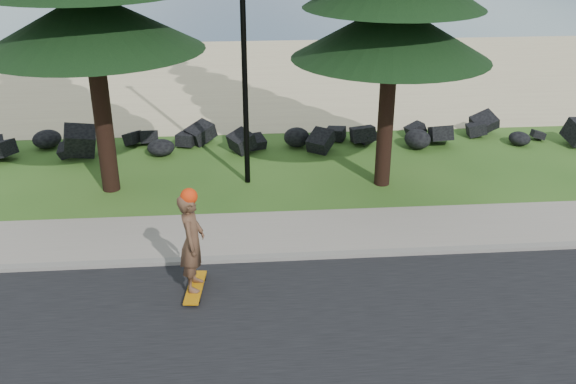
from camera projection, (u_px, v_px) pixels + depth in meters
name	position (u px, v px, depth m)	size (l,w,h in m)	color
ground	(251.00, 240.00, 14.01)	(160.00, 160.00, 0.00)	#2E5A1C
road	(259.00, 378.00, 9.92)	(160.00, 7.00, 0.02)	black
kerb	(252.00, 259.00, 13.18)	(160.00, 0.20, 0.10)	gray
sidewalk	(251.00, 234.00, 14.18)	(160.00, 2.00, 0.08)	gray
beach_sand	(241.00, 76.00, 27.18)	(160.00, 15.00, 0.01)	#D2BC8C
seawall_boulders	(246.00, 150.00, 19.10)	(60.00, 2.40, 1.10)	black
lamp_post	(243.00, 22.00, 15.21)	(0.25, 0.14, 8.14)	black
skateboarder	(192.00, 243.00, 11.69)	(0.52, 1.17, 2.13)	#C87C0B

